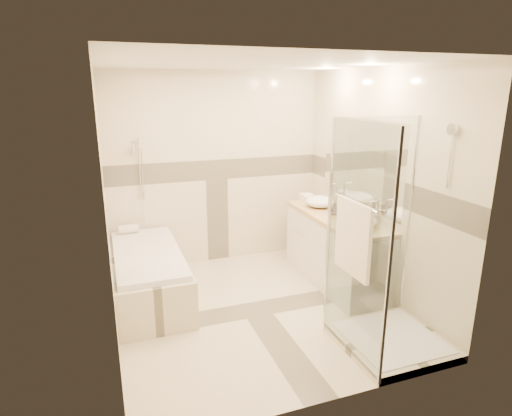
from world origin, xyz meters
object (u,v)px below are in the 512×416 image
object	(u,v)px
amenity_bottle_a	(343,212)
amenity_bottle_b	(334,209)
bathtub	(149,272)
vessel_sink_near	(320,201)
shower_enclosure	(379,294)
vanity	(335,249)
vessel_sink_far	(358,220)

from	to	relation	value
amenity_bottle_a	amenity_bottle_b	world-z (taller)	amenity_bottle_a
bathtub	amenity_bottle_b	xyz separation A→B (m)	(2.13, -0.32, 0.61)
vessel_sink_near	amenity_bottle_a	world-z (taller)	amenity_bottle_a
bathtub	amenity_bottle_a	xyz separation A→B (m)	(2.13, -0.51, 0.63)
shower_enclosure	amenity_bottle_a	world-z (taller)	shower_enclosure
bathtub	amenity_bottle_b	distance (m)	2.24
shower_enclosure	vessel_sink_near	size ratio (longest dim) A/B	5.72
vessel_sink_near	amenity_bottle_b	world-z (taller)	vessel_sink_near
vanity	shower_enclosure	bearing A→B (deg)	-102.97
vanity	amenity_bottle_b	distance (m)	0.50
shower_enclosure	vessel_sink_near	xyz separation A→B (m)	(0.27, 1.67, 0.42)
bathtub	amenity_bottle_a	distance (m)	2.28
shower_enclosure	amenity_bottle_a	size ratio (longest dim) A/B	11.79
amenity_bottle_a	vanity	bearing A→B (deg)	83.02
bathtub	amenity_bottle_a	bearing A→B (deg)	-13.55
vessel_sink_far	amenity_bottle_a	xyz separation A→B (m)	(0.00, 0.30, 0.01)
bathtub	amenity_bottle_b	bearing A→B (deg)	-8.42
shower_enclosure	amenity_bottle_b	size ratio (longest dim) A/B	14.49
amenity_bottle_a	shower_enclosure	bearing A→B (deg)	-103.84
vessel_sink_far	amenity_bottle_b	distance (m)	0.50
vessel_sink_far	amenity_bottle_b	size ratio (longest dim) A/B	2.75
vanity	amenity_bottle_a	bearing A→B (deg)	-96.98
bathtub	vessel_sink_near	world-z (taller)	vessel_sink_near
vanity	shower_enclosure	xyz separation A→B (m)	(-0.29, -1.27, 0.08)
vessel_sink_far	vanity	bearing A→B (deg)	87.54
amenity_bottle_b	vessel_sink_far	bearing A→B (deg)	-90.00
shower_enclosure	amenity_bottle_b	bearing A→B (deg)	78.20
shower_enclosure	amenity_bottle_b	xyz separation A→B (m)	(0.27, 1.31, 0.42)
amenity_bottle_b	vanity	bearing A→B (deg)	-59.98
shower_enclosure	vessel_sink_far	world-z (taller)	shower_enclosure
vessel_sink_near	amenity_bottle_a	bearing A→B (deg)	-90.00
bathtub	vessel_sink_far	world-z (taller)	vessel_sink_far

